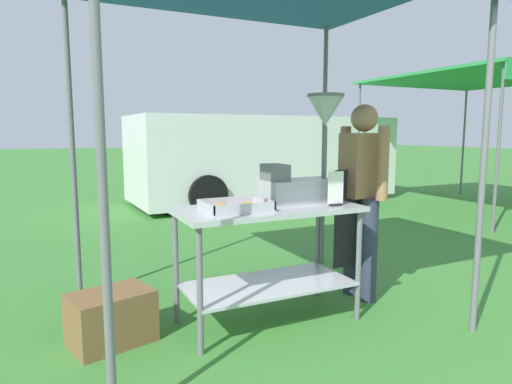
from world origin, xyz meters
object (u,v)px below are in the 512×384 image
at_px(donut_cart, 268,237).
at_px(menu_sign, 336,191).
at_px(neighbour_tent, 483,81).
at_px(vendor, 361,191).
at_px(van_white, 266,158).
at_px(donut_fryer, 307,161).
at_px(donut_tray, 235,208).
at_px(supply_crate, 111,318).

height_order(donut_cart, menu_sign, menu_sign).
bearing_deg(neighbour_tent, vendor, -151.59).
bearing_deg(van_white, donut_fryer, -113.95).
distance_m(donut_tray, donut_fryer, 0.71).
distance_m(donut_tray, supply_crate, 1.09).
bearing_deg(van_white, donut_tray, -119.08).
bearing_deg(donut_fryer, donut_tray, -171.01).
relative_size(donut_cart, menu_sign, 5.29).
xyz_separation_m(vendor, neighbour_tent, (4.67, 2.52, 1.38)).
height_order(menu_sign, vendor, vendor).
xyz_separation_m(donut_tray, donut_fryer, (0.64, 0.10, 0.29)).
bearing_deg(donut_fryer, donut_cart, -171.43).
relative_size(donut_cart, donut_tray, 2.98).
bearing_deg(donut_cart, donut_fryer, 8.57).
relative_size(menu_sign, vendor, 0.16).
bearing_deg(menu_sign, supply_crate, 168.83).
relative_size(donut_tray, van_white, 0.08).
relative_size(donut_tray, vendor, 0.28).
xyz_separation_m(menu_sign, vendor, (0.46, 0.27, -0.06)).
distance_m(donut_cart, supply_crate, 1.19).
bearing_deg(vendor, neighbour_tent, 28.41).
distance_m(donut_tray, vendor, 1.21).
bearing_deg(menu_sign, donut_tray, 170.46).
relative_size(donut_cart, donut_fryer, 1.62).
bearing_deg(donut_tray, vendor, 6.90).
distance_m(donut_cart, donut_tray, 0.37).
height_order(donut_fryer, neighbour_tent, neighbour_tent).
relative_size(donut_tray, supply_crate, 0.76).
distance_m(donut_tray, menu_sign, 0.76).
distance_m(donut_cart, donut_fryer, 0.65).
relative_size(vendor, neighbour_tent, 0.51).
xyz_separation_m(donut_fryer, supply_crate, (-1.45, 0.08, -1.00)).
xyz_separation_m(donut_cart, donut_fryer, (0.36, 0.05, 0.54)).
bearing_deg(donut_fryer, vendor, 4.52).
bearing_deg(vendor, donut_tray, -173.10).
bearing_deg(donut_tray, donut_fryer, 8.99).
height_order(donut_fryer, vendor, donut_fryer).
xyz_separation_m(menu_sign, supply_crate, (-1.55, 0.31, -0.79)).
distance_m(menu_sign, vendor, 0.53).
bearing_deg(donut_cart, supply_crate, 172.93).
height_order(vendor, supply_crate, vendor).
relative_size(donut_tray, donut_fryer, 0.54).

